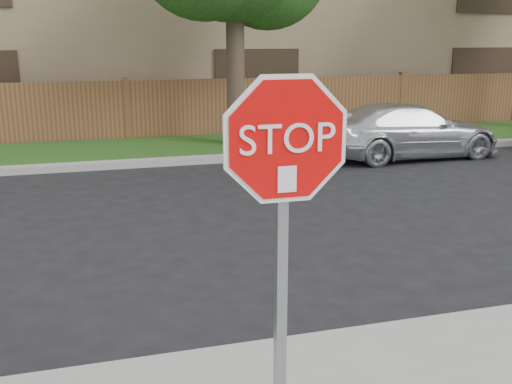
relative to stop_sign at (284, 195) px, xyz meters
name	(u,v)px	position (x,y,z in m)	size (l,w,h in m)	color
ground	(233,354)	(0.05, 1.48, -1.83)	(90.00, 90.00, 0.00)	black
far_curb	(141,163)	(0.05, 9.63, -1.75)	(70.00, 0.30, 0.15)	gray
grass_strip	(134,150)	(0.05, 11.28, -1.77)	(70.00, 3.00, 0.12)	#1E4714
fence	(127,112)	(0.05, 12.88, -1.03)	(70.00, 0.12, 1.60)	brown
apartment_building	(110,11)	(0.05, 18.48, 1.70)	(35.20, 9.20, 7.20)	#947F5C
stop_sign	(284,195)	(0.00, 0.00, 0.00)	(1.01, 0.13, 2.55)	gray
sedan_right	(409,131)	(6.06, 8.95, -1.21)	(1.73, 4.25, 1.23)	silver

